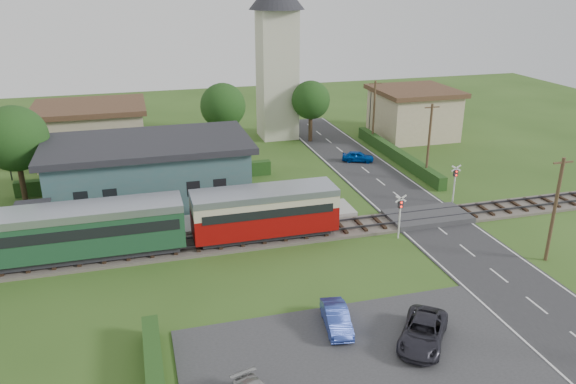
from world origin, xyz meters
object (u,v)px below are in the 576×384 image
object	(u,v)px
house_west	(92,131)
car_park_blue	(336,318)
crossing_signal_far	(455,178)
car_park_dark	(423,332)
pedestrian_far	(79,225)
equipment_hut	(34,222)
house_east	(413,112)
crossing_signal_near	(400,210)
train	(0,239)
church_tower	(277,46)
station_building	(150,172)
car_on_road	(358,156)
pedestrian_near	(242,209)

from	to	relation	value
house_west	car_park_blue	xyz separation A→B (m)	(13.39, -34.50, -2.15)
crossing_signal_far	car_park_dark	size ratio (longest dim) A/B	0.74
house_west	pedestrian_far	bearing A→B (deg)	-90.48
equipment_hut	house_east	bearing A→B (deg)	26.32
house_west	car_park_dark	size ratio (longest dim) A/B	2.45
crossing_signal_near	pedestrian_far	distance (m)	22.21
house_east	pedestrian_far	world-z (taller)	house_east
crossing_signal_near	car_park_dark	bearing A→B (deg)	-110.50
train	pedestrian_far	size ratio (longest dim) A/B	24.05
church_tower	car_park_blue	bearing A→B (deg)	-99.99
train	crossing_signal_near	world-z (taller)	train
church_tower	crossing_signal_far	bearing A→B (deg)	-69.98
house_west	car_park_blue	size ratio (longest dim) A/B	3.15
station_building	car_park_blue	xyz separation A→B (m)	(8.39, -20.49, -2.05)
house_east	crossing_signal_near	size ratio (longest dim) A/B	2.69
crossing_signal_far	car_on_road	size ratio (longest dim) A/B	1.05
car_park_blue	car_park_dark	distance (m)	4.42
house_west	crossing_signal_near	distance (m)	33.22
car_on_road	crossing_signal_far	bearing A→B (deg)	-141.52
station_building	house_west	world-z (taller)	house_west
car_park_dark	pedestrian_far	xyz separation A→B (m)	(-17.27, 16.72, 0.66)
church_tower	car_on_road	bearing A→B (deg)	-65.22
church_tower	crossing_signal_near	size ratio (longest dim) A/B	5.37
train	crossing_signal_near	size ratio (longest dim) A/B	13.18
church_tower	car_park_blue	size ratio (longest dim) A/B	5.13
car_on_road	pedestrian_far	distance (m)	28.04
church_tower	crossing_signal_near	bearing A→B (deg)	-87.18
car_on_road	car_park_blue	world-z (taller)	car_park_blue
church_tower	house_west	size ratio (longest dim) A/B	1.63
car_park_dark	crossing_signal_near	bearing A→B (deg)	106.80
pedestrian_near	pedestrian_far	xyz separation A→B (m)	(-11.39, 0.09, 0.03)
house_east	equipment_hut	bearing A→B (deg)	-153.68
train	pedestrian_far	world-z (taller)	train
equipment_hut	pedestrian_far	distance (m)	2.88
equipment_hut	house_west	distance (m)	20.05
train	house_west	bearing A→B (deg)	78.98
car_park_blue	pedestrian_near	size ratio (longest dim) A/B	1.99
train	car_park_dark	xyz separation A→B (m)	(21.58, -13.89, -1.48)
crossing_signal_far	car_park_blue	bearing A→B (deg)	-137.59
car_park_blue	church_tower	bearing A→B (deg)	88.41
car_on_road	pedestrian_far	size ratio (longest dim) A/B	1.73
church_tower	station_building	bearing A→B (deg)	-131.41
station_building	train	bearing A→B (deg)	-136.50
crossing_signal_near	pedestrian_far	bearing A→B (deg)	166.37
church_tower	house_west	bearing A→B (deg)	-171.47
crossing_signal_near	house_west	bearing A→B (deg)	130.11
car_on_road	car_park_blue	size ratio (longest dim) A/B	0.91
station_building	church_tower	size ratio (longest dim) A/B	0.91
crossing_signal_near	crossing_signal_far	world-z (taller)	same
pedestrian_far	crossing_signal_far	bearing A→B (deg)	-104.33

